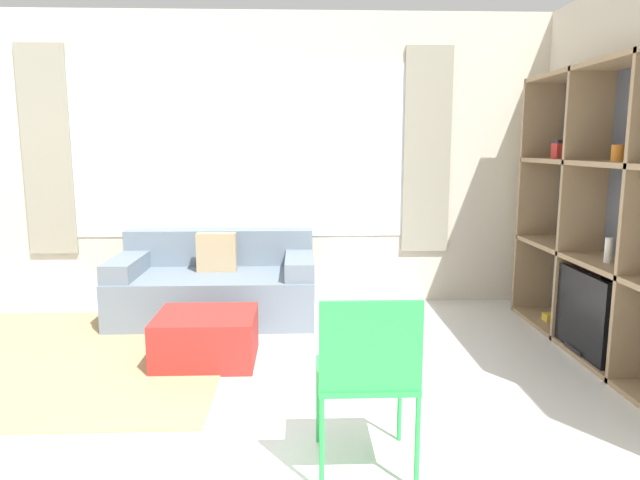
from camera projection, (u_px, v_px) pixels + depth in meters
The scene contains 6 objects.
wall_back at pixel (240, 161), 5.33m from camera, with size 6.95×0.11×2.70m.
area_rug at pixel (73, 357), 4.07m from camera, with size 2.20×2.20×0.01m, color tan.
shelving_unit at pixel (617, 220), 3.89m from camera, with size 0.37×2.48×2.07m.
couch_main at pixel (216, 286), 5.01m from camera, with size 1.71×0.90×0.75m.
ottoman at pixel (206, 337), 4.00m from camera, with size 0.69×0.60×0.34m.
folding_chair at pixel (367, 368), 2.55m from camera, with size 0.44×0.46×0.86m.
Camera 1 is at (0.55, -2.13, 1.50)m, focal length 32.00 mm.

